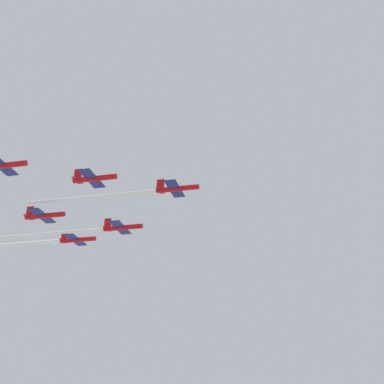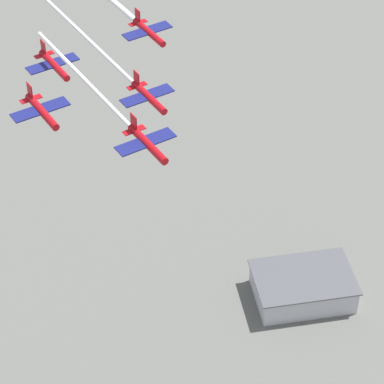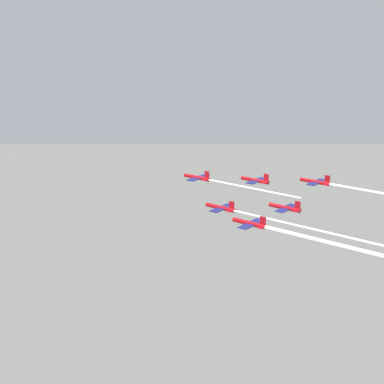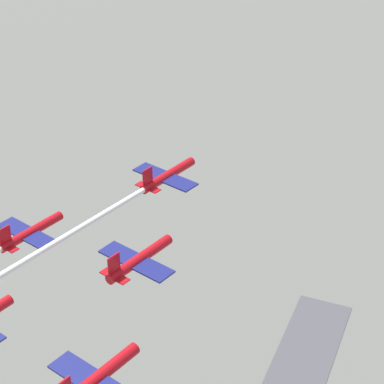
% 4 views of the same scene
% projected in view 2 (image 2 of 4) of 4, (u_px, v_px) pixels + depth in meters
% --- Properties ---
extents(hangar, '(34.77, 23.43, 10.06)m').
position_uv_depth(hangar, '(303.00, 287.00, 316.80)').
color(hangar, '#B7B7BC').
rests_on(hangar, ground_plane).
extents(jet_0, '(10.77, 11.06, 3.75)m').
position_uv_depth(jet_0, '(146.00, 142.00, 150.20)').
color(jet_0, '#B20C14').
extents(jet_1, '(10.77, 11.06, 3.75)m').
position_uv_depth(jet_1, '(148.00, 96.00, 169.53)').
color(jet_1, '#B20C14').
extents(jet_2, '(10.77, 11.06, 3.75)m').
position_uv_depth(jet_2, '(41.00, 110.00, 157.67)').
color(jet_2, '#B20C14').
extents(jet_3, '(10.77, 11.06, 3.75)m').
position_uv_depth(jet_3, '(148.00, 31.00, 184.56)').
color(jet_3, '#B20C14').
extents(jet_4, '(10.77, 11.06, 3.75)m').
position_uv_depth(jet_4, '(53.00, 64.00, 176.24)').
color(jet_4, '#B20C14').
extents(smoke_trail_0, '(14.39, 34.04, 0.76)m').
position_uv_depth(smoke_trail_0, '(82.00, 77.00, 165.24)').
color(smoke_trail_0, white).
extents(smoke_trail_1, '(19.38, 46.30, 0.79)m').
position_uv_depth(smoke_trail_1, '(75.00, 27.00, 188.81)').
color(smoke_trail_1, white).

